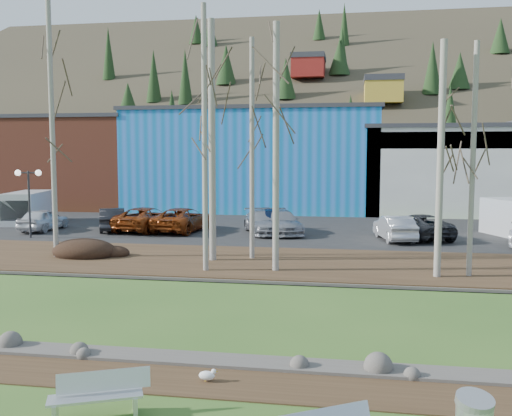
% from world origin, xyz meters
% --- Properties ---
extents(dirt_strip, '(80.00, 1.80, 0.03)m').
position_xyz_m(dirt_strip, '(0.00, 2.10, 0.01)').
color(dirt_strip, '#382616').
rests_on(dirt_strip, ground).
extents(near_bank_rocks, '(80.00, 0.80, 0.50)m').
position_xyz_m(near_bank_rocks, '(0.00, 3.10, 0.00)').
color(near_bank_rocks, '#47423D').
rests_on(near_bank_rocks, ground).
extents(river, '(80.00, 8.00, 0.90)m').
position_xyz_m(river, '(0.00, 7.20, 0.00)').
color(river, black).
rests_on(river, ground).
extents(far_bank_rocks, '(80.00, 0.80, 0.46)m').
position_xyz_m(far_bank_rocks, '(0.00, 11.30, 0.00)').
color(far_bank_rocks, '#47423D').
rests_on(far_bank_rocks, ground).
extents(far_bank, '(80.00, 7.00, 0.15)m').
position_xyz_m(far_bank, '(0.00, 14.50, 0.07)').
color(far_bank, '#382616').
rests_on(far_bank, ground).
extents(parking_lot, '(80.00, 14.00, 0.14)m').
position_xyz_m(parking_lot, '(0.00, 25.00, 0.07)').
color(parking_lot, black).
rests_on(parking_lot, ground).
extents(building_brick, '(16.32, 12.24, 7.80)m').
position_xyz_m(building_brick, '(-24.00, 39.00, 3.91)').
color(building_brick, brown).
rests_on(building_brick, ground).
extents(building_blue, '(20.40, 12.24, 8.30)m').
position_xyz_m(building_blue, '(-6.00, 39.00, 4.16)').
color(building_blue, '#0C70C0').
rests_on(building_blue, ground).
extents(building_white, '(18.36, 12.24, 6.80)m').
position_xyz_m(building_white, '(12.00, 38.98, 3.41)').
color(building_white, beige).
rests_on(building_white, ground).
extents(hillside, '(160.00, 72.00, 35.00)m').
position_xyz_m(hillside, '(0.00, 84.00, 17.50)').
color(hillside, '#352E20').
rests_on(hillside, ground).
extents(bench_intact, '(1.69, 1.10, 0.82)m').
position_xyz_m(bench_intact, '(-2.40, 0.16, 0.41)').
color(bench_intact, silver).
rests_on(bench_intact, ground).
extents(seagull, '(0.40, 0.19, 0.29)m').
position_xyz_m(seagull, '(-0.88, 1.98, 0.16)').
color(seagull, gold).
rests_on(seagull, ground).
extents(dirt_mound, '(2.91, 2.05, 0.57)m').
position_xyz_m(dirt_mound, '(-9.68, 14.36, 0.43)').
color(dirt_mound, black).
rests_on(dirt_mound, far_bank).
extents(birch_0, '(0.22, 0.22, 11.12)m').
position_xyz_m(birch_0, '(-10.84, 14.06, 5.71)').
color(birch_0, '#A6A397').
rests_on(birch_0, far_bank).
extents(birch_1, '(0.29, 0.29, 10.04)m').
position_xyz_m(birch_1, '(-3.82, 14.39, 5.17)').
color(birch_1, '#A6A397').
rests_on(birch_1, far_bank).
extents(birch_2, '(0.21, 0.21, 10.12)m').
position_xyz_m(birch_2, '(-3.58, 12.26, 5.21)').
color(birch_2, '#A6A397').
rests_on(birch_2, far_bank).
extents(birch_3, '(0.25, 0.25, 9.45)m').
position_xyz_m(birch_3, '(-0.90, 12.71, 4.87)').
color(birch_3, '#A6A397').
rests_on(birch_3, far_bank).
extents(birch_4, '(0.21, 0.21, 9.39)m').
position_xyz_m(birch_4, '(-2.25, 15.11, 4.84)').
color(birch_4, '#A6A397').
rests_on(birch_4, far_bank).
extents(birch_5, '(0.19, 0.19, 8.56)m').
position_xyz_m(birch_5, '(6.33, 12.91, 4.43)').
color(birch_5, '#A6A397').
rests_on(birch_5, far_bank).
extents(birch_6, '(0.25, 0.25, 8.57)m').
position_xyz_m(birch_6, '(5.14, 12.56, 4.44)').
color(birch_6, '#A6A397').
rests_on(birch_6, far_bank).
extents(street_lamp, '(1.38, 0.53, 3.66)m').
position_xyz_m(street_lamp, '(-15.11, 19.07, 3.02)').
color(street_lamp, '#262628').
rests_on(street_lamp, parking_lot).
extents(car_0, '(1.54, 3.82, 1.30)m').
position_xyz_m(car_0, '(-15.93, 21.81, 0.79)').
color(car_0, silver).
rests_on(car_0, parking_lot).
extents(car_1, '(2.95, 4.27, 1.33)m').
position_xyz_m(car_1, '(-11.96, 22.56, 0.81)').
color(car_1, black).
rests_on(car_1, parking_lot).
extents(car_2, '(2.96, 5.24, 1.38)m').
position_xyz_m(car_2, '(-9.95, 22.86, 0.83)').
color(car_2, '#8A3711').
rests_on(car_2, parking_lot).
extents(car_3, '(3.32, 4.89, 1.31)m').
position_xyz_m(car_3, '(-2.87, 22.78, 0.80)').
color(car_3, gray).
rests_on(car_3, parking_lot).
extents(car_4, '(3.31, 4.53, 1.43)m').
position_xyz_m(car_4, '(-2.44, 22.95, 0.86)').
color(car_4, '#112146').
rests_on(car_4, parking_lot).
extents(car_5, '(2.14, 4.18, 1.31)m').
position_xyz_m(car_5, '(4.22, 21.36, 0.80)').
color(car_5, '#BABABD').
rests_on(car_5, parking_lot).
extents(car_6, '(3.77, 5.17, 1.31)m').
position_xyz_m(car_6, '(5.52, 22.31, 0.79)').
color(car_6, '#2B2B2E').
rests_on(car_6, parking_lot).
extents(car_8, '(3.32, 4.89, 1.31)m').
position_xyz_m(car_8, '(-1.94, 22.78, 0.80)').
color(car_8, gray).
rests_on(car_8, parking_lot).
extents(car_9, '(2.96, 5.24, 1.38)m').
position_xyz_m(car_9, '(-7.70, 22.86, 0.83)').
color(car_9, '#8A3711').
rests_on(car_9, parking_lot).
extents(van_grey, '(2.86, 4.93, 2.03)m').
position_xyz_m(van_grey, '(-18.89, 25.03, 1.15)').
color(van_grey, silver).
rests_on(van_grey, parking_lot).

